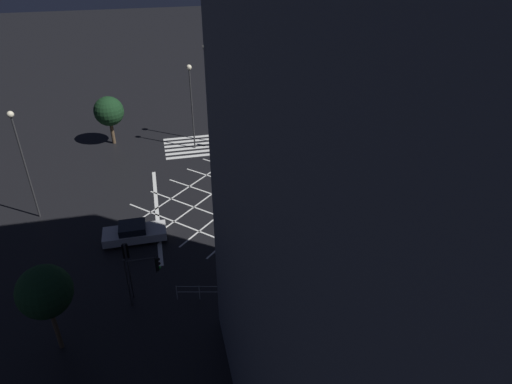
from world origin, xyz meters
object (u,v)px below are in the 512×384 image
traffic_light_ne_main (145,270)px  waiting_car (134,233)px  street_lamp_east (191,92)px  street_tree_far (45,292)px  street_tree_near (109,111)px  traffic_light_nw_cross (430,205)px  street_lamp_west (207,74)px  traffic_light_median_south (227,123)px  traffic_light_nw_main (426,221)px  traffic_light_ne_cross (127,259)px  street_lamp_far (20,149)px

traffic_light_ne_main → waiting_car: 6.89m
street_lamp_east → street_tree_far: street_lamp_east is taller
street_tree_near → waiting_car: 17.74m
traffic_light_nw_cross → waiting_car: 20.45m
traffic_light_ne_main → street_lamp_west: 23.66m
traffic_light_median_south → waiting_car: bearing=-34.5°
street_lamp_east → waiting_car: size_ratio=1.89×
street_tree_near → waiting_car: size_ratio=1.11×
traffic_light_nw_main → traffic_light_ne_main: bearing=2.0°
street_lamp_east → street_lamp_west: (-1.72, -1.22, 1.23)m
traffic_light_ne_cross → street_lamp_west: size_ratio=0.40×
traffic_light_ne_main → street_tree_far: street_tree_far is taller
traffic_light_nw_cross → street_tree_near: (21.71, -22.42, 0.17)m
street_lamp_east → waiting_car: 16.41m
traffic_light_ne_cross → waiting_car: (-0.13, -5.80, -2.19)m
waiting_car → street_lamp_west: bearing=64.0°
traffic_light_ne_main → street_lamp_east: bearing=76.5°
traffic_light_median_south → traffic_light_nw_main: (-9.95, 19.10, -0.29)m
traffic_light_ne_main → traffic_light_ne_cross: size_ratio=0.87×
street_tree_far → waiting_car: 10.25m
traffic_light_ne_cross → street_lamp_far: 13.00m
traffic_light_nw_cross → street_tree_far: (23.52, 3.88, 0.68)m
traffic_light_median_south → traffic_light_ne_cross: traffic_light_median_south is taller
street_tree_near → street_lamp_west: bearing=169.6°
traffic_light_median_south → traffic_light_nw_cross: (-10.62, 18.17, 0.35)m
waiting_car → traffic_light_median_south: bearing=55.5°
traffic_light_nw_cross → street_lamp_far: street_lamp_far is taller
traffic_light_ne_cross → street_tree_far: street_tree_far is taller
traffic_light_nw_cross → traffic_light_ne_main: bearing=94.7°
street_lamp_far → waiting_car: (-7.17, 4.73, -5.13)m
traffic_light_median_south → traffic_light_ne_cross: (9.16, 18.95, -0.08)m
traffic_light_median_south → waiting_car: traffic_light_median_south is taller
street_lamp_far → traffic_light_ne_main: bearing=125.3°
waiting_car → street_tree_near: bearing=96.7°
traffic_light_median_south → street_lamp_west: (1.42, -2.48, 4.13)m
street_lamp_far → traffic_light_nw_main: bearing=157.8°
traffic_light_nw_main → street_tree_far: size_ratio=0.68×
street_lamp_west → street_lamp_far: street_lamp_west is taller
traffic_light_nw_cross → waiting_car: traffic_light_nw_cross is taller
traffic_light_ne_cross → street_tree_far: bearing=129.7°
waiting_car → traffic_light_ne_main: bearing=-82.7°
traffic_light_ne_main → street_lamp_west: bearing=73.0°
street_lamp_east → street_tree_far: bearing=67.3°
traffic_light_nw_cross → street_lamp_far: 28.65m
traffic_light_ne_cross → street_tree_far: size_ratio=0.74×
street_lamp_west → street_lamp_east: bearing=35.3°
traffic_light_median_south → traffic_light_nw_main: size_ratio=1.11×
traffic_light_ne_main → waiting_car: (0.84, -6.58, -1.87)m
traffic_light_median_south → traffic_light_nw_main: bearing=27.5°
traffic_light_median_south → traffic_light_ne_main: 21.37m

